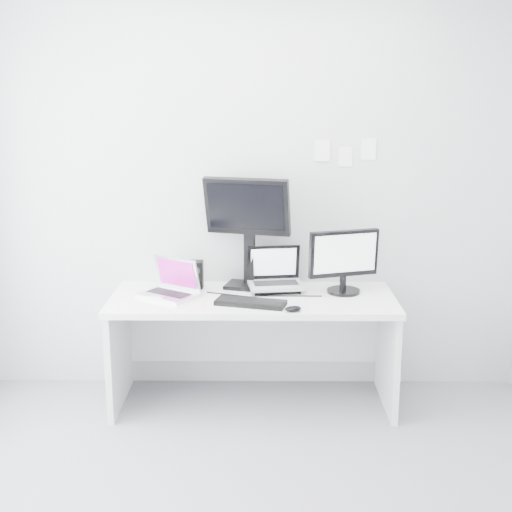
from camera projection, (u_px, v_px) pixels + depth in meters
name	position (u px, v px, depth m)	size (l,w,h in m)	color
back_wall	(253.00, 192.00, 4.53)	(3.60, 3.60, 0.00)	#B3B5B8
desk	(253.00, 351.00, 4.42)	(1.80, 0.70, 0.73)	white
macbook	(167.00, 277.00, 4.30)	(0.34, 0.25, 0.25)	silver
speaker	(196.00, 275.00, 4.51)	(0.09, 0.09, 0.18)	black
dell_laptop	(276.00, 269.00, 4.43)	(0.35, 0.27, 0.29)	#A6A8AC
rear_monitor	(248.00, 232.00, 4.45)	(0.56, 0.20, 0.76)	black
samsung_monitor	(344.00, 261.00, 4.37)	(0.46, 0.21, 0.43)	black
keyboard	(251.00, 303.00, 4.17)	(0.43, 0.15, 0.03)	black
mouse	(293.00, 309.00, 4.04)	(0.10, 0.07, 0.03)	black
wall_note_0	(322.00, 151.00, 4.46)	(0.10, 0.00, 0.14)	white
wall_note_1	(345.00, 157.00, 4.47)	(0.09, 0.00, 0.13)	white
wall_note_2	(369.00, 149.00, 4.45)	(0.10, 0.00, 0.14)	white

